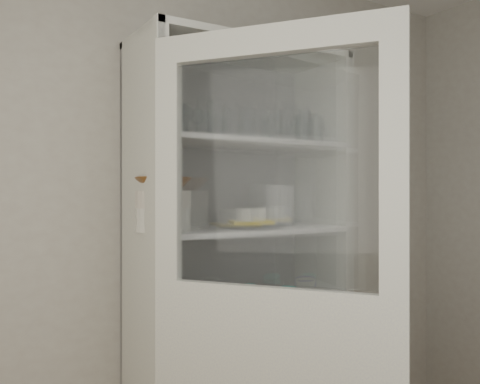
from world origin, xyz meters
TOP-DOWN VIEW (x-y plane):
  - wall_back at (0.00, 1.50)m, footprint 3.60×0.02m
  - pantry_cabinet at (0.20, 1.34)m, footprint 1.00×0.45m
  - cupboard_door at (-0.03, 0.69)m, footprint 0.57×0.75m
  - tumbler_0 at (-0.21, 1.13)m, footprint 0.08×0.08m
  - tumbler_1 at (-0.21, 1.17)m, footprint 0.08×0.08m
  - tumbler_2 at (-0.00, 1.14)m, footprint 0.08×0.08m
  - tumbler_3 at (0.31, 1.15)m, footprint 0.08×0.08m
  - tumbler_4 at (0.44, 1.11)m, footprint 0.07×0.07m
  - tumbler_5 at (0.48, 1.14)m, footprint 0.07×0.07m
  - tumbler_6 at (0.46, 1.14)m, footprint 0.09×0.09m
  - tumbler_7 at (-0.21, 1.30)m, footprint 0.08×0.08m
  - tumbler_8 at (-0.11, 1.26)m, footprint 0.08×0.08m
  - tumbler_9 at (0.11, 1.29)m, footprint 0.09×0.09m
  - tumbler_10 at (0.24, 1.28)m, footprint 0.09×0.09m
  - tumbler_11 at (0.37, 1.29)m, footprint 0.09×0.09m
  - goblet_0 at (-0.04, 1.36)m, footprint 0.08×0.08m
  - goblet_1 at (0.02, 1.37)m, footprint 0.07×0.07m
  - goblet_2 at (0.38, 1.37)m, footprint 0.08×0.08m
  - goblet_3 at (0.61, 1.37)m, footprint 0.08×0.08m
  - plate_stack_front at (-0.20, 1.24)m, footprint 0.23×0.23m
  - plate_stack_back at (-0.18, 1.40)m, footprint 0.19×0.19m
  - cream_bowl at (-0.20, 1.24)m, footprint 0.25×0.25m
  - terracotta_bowl at (-0.20, 1.24)m, footprint 0.30×0.30m
  - glass_platter at (0.24, 1.25)m, footprint 0.41×0.41m
  - yellow_trivet at (0.24, 1.25)m, footprint 0.24×0.24m
  - white_ramekin at (0.24, 1.25)m, footprint 0.17×0.17m
  - grey_bowl_stack at (0.44, 1.30)m, footprint 0.14×0.14m
  - mug_blue at (0.43, 1.23)m, footprint 0.14×0.14m
  - mug_teal at (0.50, 1.31)m, footprint 0.11×0.11m
  - mug_white at (0.40, 1.18)m, footprint 0.13×0.13m
  - teal_jar at (0.26, 1.29)m, footprint 0.09×0.09m
  - measuring_cups at (0.08, 1.21)m, footprint 0.10×0.10m
  - white_canister at (-0.07, 1.33)m, footprint 0.13×0.13m
  - tin_box at (0.50, 1.26)m, footprint 0.26×0.21m
  - tumbler_12 at (0.54, 1.13)m, footprint 0.07×0.07m

SIDE VIEW (x-z plane):
  - tin_box at x=0.50m, z-range 0.46..0.53m
  - cupboard_door at x=-0.03m, z-range -0.13..1.87m
  - measuring_cups at x=0.08m, z-range 0.86..0.90m
  - mug_teal at x=0.50m, z-range 0.86..0.95m
  - mug_blue at x=0.43m, z-range 0.86..0.95m
  - mug_white at x=0.40m, z-range 0.86..0.96m
  - teal_jar at x=0.26m, z-range 0.86..0.97m
  - white_canister at x=-0.07m, z-range 0.86..1.00m
  - pantry_cabinet at x=0.20m, z-range -0.11..1.99m
  - glass_platter at x=0.24m, z-range 1.26..1.28m
  - yellow_trivet at x=0.24m, z-range 1.28..1.29m
  - plate_stack_back at x=-0.18m, z-range 1.26..1.32m
  - wall_back at x=0.00m, z-range 0.00..2.60m
  - plate_stack_front at x=-0.20m, z-range 1.26..1.36m
  - white_ramekin at x=0.24m, z-range 1.29..1.35m
  - grey_bowl_stack at x=0.44m, z-range 1.26..1.46m
  - cream_bowl at x=-0.20m, z-range 1.36..1.43m
  - terracotta_bowl at x=-0.20m, z-range 1.43..1.49m
  - tumbler_4 at x=0.44m, z-range 1.66..1.78m
  - tumbler_5 at x=0.48m, z-range 1.66..1.79m
  - tumbler_3 at x=0.31m, z-range 1.66..1.79m
  - tumbler_1 at x=-0.21m, z-range 1.66..1.80m
  - tumbler_0 at x=-0.21m, z-range 1.66..1.80m
  - tumbler_12 at x=0.54m, z-range 1.66..1.80m
  - tumbler_8 at x=-0.11m, z-range 1.66..1.80m
  - tumbler_9 at x=0.11m, z-range 1.66..1.80m
  - tumbler_2 at x=0.00m, z-range 1.66..1.81m
  - tumbler_6 at x=0.46m, z-range 1.66..1.81m
  - tumbler_7 at x=-0.21m, z-range 1.66..1.81m
  - tumbler_10 at x=0.24m, z-range 1.66..1.82m
  - tumbler_11 at x=0.37m, z-range 1.66..1.82m
  - goblet_1 at x=0.02m, z-range 1.66..1.83m
  - goblet_2 at x=0.38m, z-range 1.66..1.83m
  - goblet_3 at x=0.61m, z-range 1.66..1.83m
  - goblet_0 at x=-0.04m, z-range 1.66..1.84m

